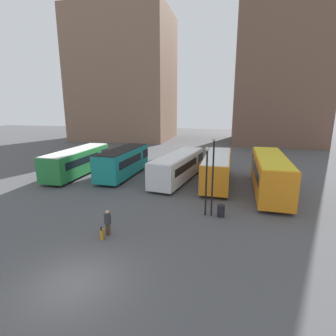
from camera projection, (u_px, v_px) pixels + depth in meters
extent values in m
plane|color=#4C4C4F|center=(73.00, 284.00, 11.38)|extent=(160.00, 160.00, 0.00)
cube|color=#7F604C|center=(125.00, 78.00, 59.44)|extent=(21.07, 16.73, 27.32)
cube|color=brown|center=(280.00, 59.00, 51.60)|extent=(16.66, 17.25, 33.00)
cube|color=#237A38|center=(78.00, 161.00, 29.16)|extent=(2.56, 10.21, 2.51)
cube|color=black|center=(96.00, 152.00, 33.05)|extent=(2.58, 1.88, 0.95)
cube|color=black|center=(73.00, 160.00, 28.22)|extent=(2.58, 6.53, 0.75)
cube|color=white|center=(77.00, 150.00, 28.86)|extent=(2.35, 10.00, 0.08)
cylinder|color=black|center=(93.00, 164.00, 32.40)|extent=(2.44, 1.01, 1.01)
cylinder|color=black|center=(61.00, 177.00, 26.40)|extent=(2.44, 1.01, 1.01)
cube|color=#19847F|center=(123.00, 162.00, 28.48)|extent=(2.80, 9.08, 2.65)
cube|color=black|center=(136.00, 153.00, 31.88)|extent=(2.62, 1.74, 1.01)
cube|color=black|center=(120.00, 160.00, 27.64)|extent=(2.73, 5.84, 0.79)
cube|color=black|center=(123.00, 149.00, 28.17)|extent=(2.59, 8.89, 0.08)
cylinder|color=black|center=(133.00, 166.00, 31.36)|extent=(2.46, 1.10, 1.03)
cylinder|color=black|center=(112.00, 178.00, 26.11)|extent=(2.46, 1.10, 1.03)
cube|color=silver|center=(178.00, 166.00, 26.89)|extent=(4.03, 10.42, 2.44)
cube|color=black|center=(191.00, 156.00, 30.56)|extent=(2.73, 2.24, 0.93)
cube|color=black|center=(175.00, 165.00, 25.99)|extent=(3.47, 6.81, 0.73)
cube|color=white|center=(178.00, 154.00, 26.59)|extent=(3.81, 10.19, 0.08)
cylinder|color=black|center=(188.00, 169.00, 29.95)|extent=(2.44, 1.29, 0.92)
cylinder|color=black|center=(167.00, 184.00, 24.29)|extent=(2.44, 1.29, 0.92)
cube|color=orange|center=(217.00, 168.00, 25.78)|extent=(2.54, 9.83, 2.52)
cube|color=black|center=(219.00, 158.00, 29.51)|extent=(2.49, 1.83, 0.96)
cube|color=black|center=(217.00, 167.00, 24.88)|extent=(2.53, 6.30, 0.76)
cube|color=white|center=(218.00, 155.00, 25.48)|extent=(2.34, 9.63, 0.08)
cylinder|color=black|center=(218.00, 171.00, 28.89)|extent=(2.34, 1.04, 1.02)
cylinder|color=black|center=(215.00, 187.00, 23.15)|extent=(2.34, 1.04, 1.02)
cube|color=orange|center=(270.00, 173.00, 23.01)|extent=(2.86, 10.84, 2.92)
cube|color=black|center=(265.00, 160.00, 27.08)|extent=(2.65, 2.05, 1.11)
cube|color=black|center=(272.00, 172.00, 22.02)|extent=(2.78, 6.96, 0.88)
cube|color=yellow|center=(272.00, 157.00, 22.67)|extent=(2.65, 10.62, 0.08)
cylinder|color=black|center=(265.00, 177.00, 26.44)|extent=(2.48, 1.12, 1.05)
cylinder|color=black|center=(273.00, 199.00, 20.16)|extent=(2.48, 1.12, 1.05)
cylinder|color=#4C3828|center=(107.00, 229.00, 15.63)|extent=(0.17, 0.17, 0.72)
cylinder|color=#4C3828|center=(109.00, 229.00, 15.63)|extent=(0.17, 0.17, 0.72)
cylinder|color=#2D2D33|center=(108.00, 219.00, 15.48)|extent=(0.49, 0.49, 0.63)
sphere|color=tan|center=(107.00, 212.00, 15.38)|extent=(0.23, 0.23, 0.23)
cube|color=#B27A1E|center=(102.00, 234.00, 15.21)|extent=(0.25, 0.39, 0.56)
cube|color=black|center=(101.00, 229.00, 15.00)|extent=(0.10, 0.05, 0.25)
cylinder|color=black|center=(213.00, 179.00, 17.82)|extent=(0.12, 0.12, 5.32)
sphere|color=beige|center=(214.00, 139.00, 17.18)|extent=(0.28, 0.28, 0.28)
cylinder|color=black|center=(206.00, 184.00, 18.02)|extent=(0.12, 0.12, 4.64)
sphere|color=beige|center=(207.00, 149.00, 17.46)|extent=(0.28, 0.28, 0.28)
cylinder|color=black|center=(221.00, 211.00, 18.21)|extent=(0.52, 0.52, 0.85)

